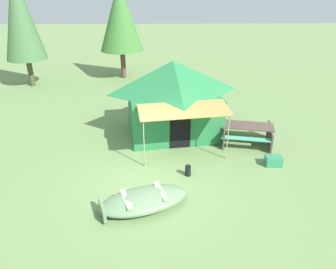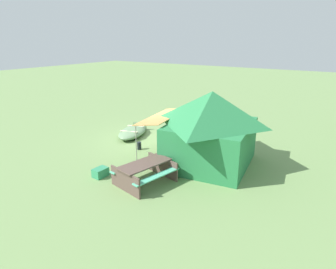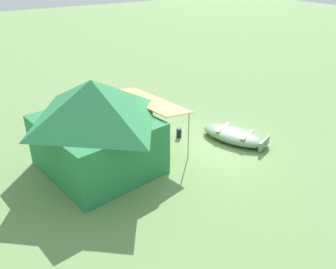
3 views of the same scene
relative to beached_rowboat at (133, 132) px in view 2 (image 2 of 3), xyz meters
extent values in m
plane|color=#6F8F54|center=(0.15, 1.21, -0.22)|extent=(80.00, 80.00, 0.00)
ellipsoid|color=#698A62|center=(0.01, 0.00, -0.01)|extent=(2.71, 1.94, 0.43)
ellipsoid|color=#243022|center=(0.01, 0.00, 0.03)|extent=(2.48, 1.74, 0.15)
cube|color=beige|center=(0.48, 0.17, 0.17)|extent=(0.43, 0.89, 0.04)
cube|color=beige|center=(-0.45, -0.16, 0.17)|extent=(0.43, 0.89, 0.04)
cube|color=#698A62|center=(-1.05, -0.38, 0.01)|extent=(0.33, 0.74, 0.33)
cube|color=#287C44|center=(0.98, 4.85, 0.62)|extent=(3.79, 3.45, 1.69)
pyramid|color=#287C44|center=(0.98, 4.85, 2.08)|extent=(4.09, 3.72, 1.23)
cube|color=black|center=(1.20, 3.37, 0.49)|extent=(0.76, 0.14, 1.35)
cube|color=tan|center=(1.28, 2.81, 1.51)|extent=(3.18, 1.56, 0.19)
cylinder|color=gray|center=(2.76, 2.55, 0.58)|extent=(0.04, 0.04, 1.60)
cylinder|color=gray|center=(-0.05, 2.13, 0.58)|extent=(0.04, 0.04, 1.60)
cube|color=brown|center=(3.75, 3.73, 0.50)|extent=(2.01, 1.16, 0.04)
cube|color=#54BB95|center=(3.88, 4.33, 0.25)|extent=(1.90, 0.64, 0.04)
cube|color=#54BB95|center=(3.62, 3.13, 0.25)|extent=(1.90, 0.64, 0.04)
cube|color=brown|center=(4.58, 3.56, 0.13)|extent=(0.36, 1.47, 0.70)
cube|color=brown|center=(2.93, 3.90, 0.13)|extent=(0.36, 1.47, 0.70)
cube|color=#308B5D|center=(4.26, 2.08, -0.06)|extent=(0.55, 0.40, 0.33)
cylinder|color=black|center=(1.34, 1.53, -0.05)|extent=(0.22, 0.22, 0.35)
camera|label=1|loc=(0.49, -7.02, 5.38)|focal=34.02mm
camera|label=2|loc=(10.94, 9.48, 4.55)|focal=31.28mm
camera|label=3|loc=(-8.17, 8.24, 5.81)|focal=37.66mm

